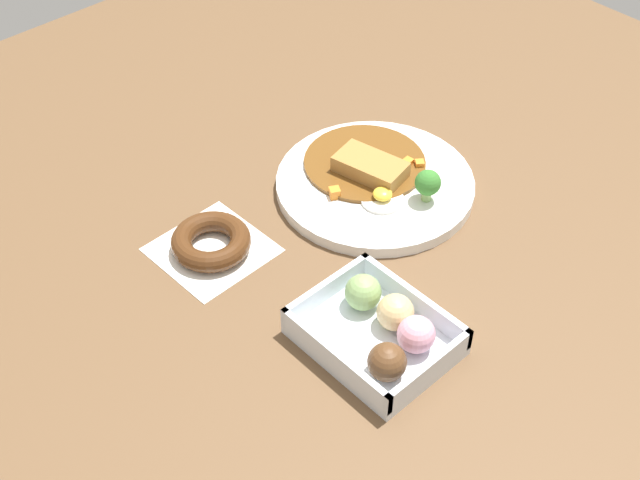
% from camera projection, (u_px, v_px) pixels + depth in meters
% --- Properties ---
extents(ground_plane, '(1.60, 1.60, 0.00)m').
position_uv_depth(ground_plane, '(354.00, 228.00, 1.20)').
color(ground_plane, brown).
extents(curry_plate, '(0.29, 0.29, 0.07)m').
position_uv_depth(curry_plate, '(375.00, 181.00, 1.25)').
color(curry_plate, white).
rests_on(curry_plate, ground_plane).
extents(donut_box, '(0.18, 0.15, 0.06)m').
position_uv_depth(donut_box, '(382.00, 331.00, 1.03)').
color(donut_box, silver).
rests_on(donut_box, ground_plane).
extents(chocolate_ring_donut, '(0.15, 0.15, 0.03)m').
position_uv_depth(chocolate_ring_donut, '(211.00, 242.00, 1.16)').
color(chocolate_ring_donut, white).
rests_on(chocolate_ring_donut, ground_plane).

